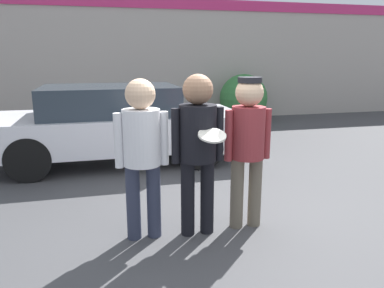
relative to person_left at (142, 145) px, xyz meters
The scene contains 7 objects.
ground_plane 1.31m from the person_left, ahead, with size 56.00×56.00×0.00m, color #3F3F42.
storefront_building 7.67m from the person_left, 84.00° to the left, with size 24.00×0.22×3.56m.
person_left is the anchor object (origin of this frame).
person_middle_with_frisbee 0.59m from the person_left, ahead, with size 0.57×0.62×1.76m.
person_right 1.17m from the person_left, ahead, with size 0.54×0.37×1.71m.
parked_car_near 3.15m from the person_left, 92.57° to the left, with size 4.55×1.86×1.41m.
shrub 7.70m from the person_left, 60.47° to the left, with size 1.42×1.42×1.42m.
Camera 1 is at (-1.20, -3.87, 1.93)m, focal length 35.00 mm.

